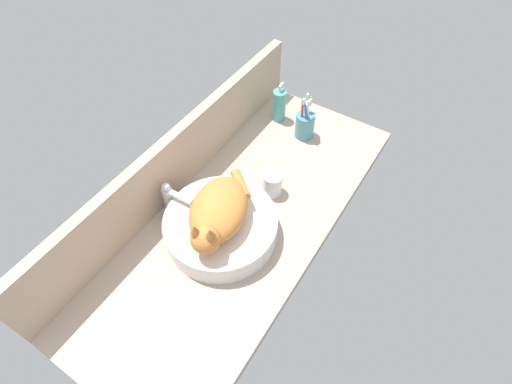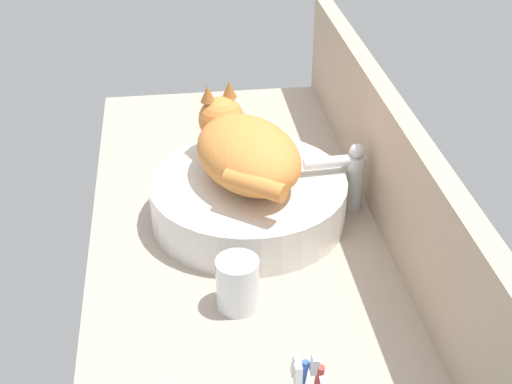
% 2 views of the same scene
% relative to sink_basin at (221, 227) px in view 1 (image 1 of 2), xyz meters
% --- Properties ---
extents(ground_plane, '(1.33, 0.56, 0.04)m').
position_rel_sink_basin_xyz_m(ground_plane, '(0.09, -0.01, -0.06)').
color(ground_plane, '#B2A08E').
extents(backsplash_panel, '(1.33, 0.04, 0.24)m').
position_rel_sink_basin_xyz_m(backsplash_panel, '(0.09, 0.25, 0.08)').
color(backsplash_panel, tan).
rests_on(backsplash_panel, ground_plane).
extents(sink_basin, '(0.36, 0.36, 0.08)m').
position_rel_sink_basin_xyz_m(sink_basin, '(0.00, 0.00, 0.00)').
color(sink_basin, silver).
rests_on(sink_basin, ground_plane).
extents(cat, '(0.32, 0.24, 0.14)m').
position_rel_sink_basin_xyz_m(cat, '(-0.01, -0.01, 0.10)').
color(cat, orange).
rests_on(cat, sink_basin).
extents(faucet, '(0.04, 0.12, 0.14)m').
position_rel_sink_basin_xyz_m(faucet, '(-0.01, 0.19, 0.03)').
color(faucet, silver).
rests_on(faucet, ground_plane).
extents(soap_dispenser, '(0.05, 0.05, 0.17)m').
position_rel_sink_basin_xyz_m(soap_dispenser, '(0.60, 0.14, 0.03)').
color(soap_dispenser, teal).
rests_on(soap_dispenser, ground_plane).
extents(toothbrush_cup, '(0.07, 0.07, 0.19)m').
position_rel_sink_basin_xyz_m(toothbrush_cup, '(0.56, 0.00, 0.02)').
color(toothbrush_cup, teal).
rests_on(toothbrush_cup, ground_plane).
extents(water_glass, '(0.07, 0.07, 0.09)m').
position_rel_sink_basin_xyz_m(water_glass, '(0.24, -0.05, -0.00)').
color(water_glass, white).
rests_on(water_glass, ground_plane).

